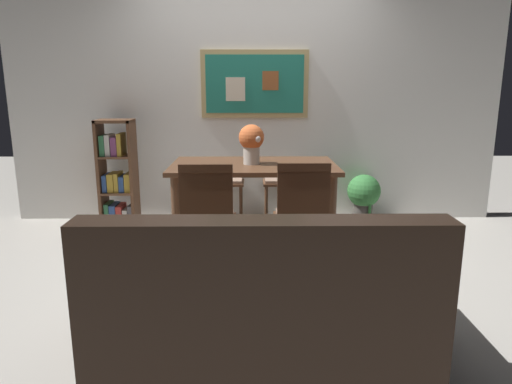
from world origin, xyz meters
name	(u,v)px	position (x,y,z in m)	size (l,w,h in m)	color
ground_plane	(256,266)	(0.00, 0.00, 0.00)	(12.00, 12.00, 0.00)	#B7B2A8
wall_back_with_painting	(255,99)	(0.00, 1.45, 1.30)	(5.20, 0.14, 2.60)	silver
dining_table	(254,175)	(-0.02, 0.56, 0.66)	(1.48, 0.88, 0.76)	brown
dining_chair_far_right	(281,171)	(0.29, 1.37, 0.54)	(0.40, 0.41, 0.91)	brown
dining_chair_near_left	(208,211)	(-0.36, -0.26, 0.54)	(0.40, 0.41, 0.91)	brown
dining_chair_far_left	(226,171)	(-0.32, 1.37, 0.54)	(0.40, 0.41, 0.91)	brown
dining_chair_near_right	(302,210)	(0.34, -0.22, 0.54)	(0.40, 0.41, 0.91)	brown
leather_couch	(261,300)	(0.01, -1.25, 0.31)	(1.80, 0.84, 0.84)	black
bookshelf	(118,179)	(-1.41, 1.12, 0.50)	(0.36, 0.28, 1.11)	brown
potted_ivy	(364,195)	(1.16, 1.22, 0.31)	(0.35, 0.35, 0.54)	#4C4742
flower_vase	(251,141)	(-0.04, 0.55, 0.96)	(0.23, 0.23, 0.36)	beige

